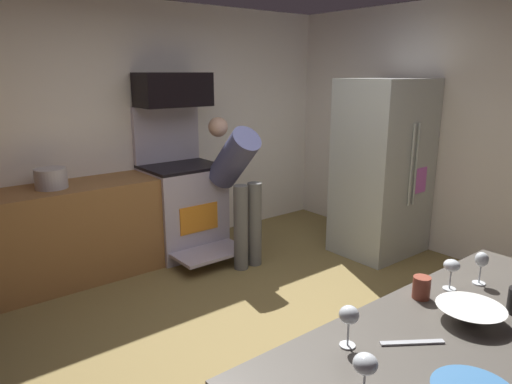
{
  "coord_description": "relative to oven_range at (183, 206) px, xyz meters",
  "views": [
    {
      "loc": [
        -1.99,
        -2.25,
        1.89
      ],
      "look_at": [
        0.04,
        0.3,
        1.05
      ],
      "focal_mm": 32.64,
      "sensor_mm": 36.0,
      "label": 1
    }
  ],
  "objects": [
    {
      "name": "person_cook",
      "position": [
        0.29,
        -0.6,
        0.36
      ],
      "size": [
        0.31,
        0.69,
        1.45
      ],
      "color": "slate",
      "rests_on": "ground"
    },
    {
      "name": "wine_glass_mid",
      "position": [
        -1.13,
        -3.23,
        0.51
      ],
      "size": [
        0.08,
        0.08,
        0.16
      ],
      "color": "silver",
      "rests_on": "counter_island"
    },
    {
      "name": "wine_glass_extra",
      "position": [
        -0.23,
        -3.27,
        0.51
      ],
      "size": [
        0.06,
        0.06,
        0.16
      ],
      "color": "silver",
      "rests_on": "counter_island"
    },
    {
      "name": "mixing_bowl_prep",
      "position": [
        -0.6,
        -3.42,
        0.42
      ],
      "size": [
        0.27,
        0.27,
        0.07
      ],
      "primitive_type": "cone",
      "rotation": [
        3.14,
        0.0,
        0.0
      ],
      "color": "white",
      "rests_on": "counter_island"
    },
    {
      "name": "refrigerator",
      "position": [
        1.67,
        -1.3,
        0.4
      ],
      "size": [
        0.88,
        0.73,
        1.83
      ],
      "color": "#BBC2BE",
      "rests_on": "ground"
    },
    {
      "name": "wine_glass_far",
      "position": [
        -0.39,
        -3.21,
        0.5
      ],
      "size": [
        0.07,
        0.07,
        0.15
      ],
      "color": "silver",
      "rests_on": "counter_island"
    },
    {
      "name": "mug_coffee",
      "position": [
        -0.58,
        -3.18,
        0.44
      ],
      "size": [
        0.08,
        0.08,
        0.1
      ],
      "primitive_type": "cylinder",
      "color": "brown",
      "rests_on": "counter_island"
    },
    {
      "name": "wall_back",
      "position": [
        -0.36,
        0.37,
        0.79
      ],
      "size": [
        5.2,
        0.12,
        2.6
      ],
      "primitive_type": "cube",
      "color": "white",
      "rests_on": "ground"
    },
    {
      "name": "microwave",
      "position": [
        -0.0,
        0.09,
        1.21
      ],
      "size": [
        0.74,
        0.38,
        0.34
      ],
      "primitive_type": "cube",
      "color": "black",
      "rests_on": "oven_range"
    },
    {
      "name": "oven_range",
      "position": [
        0.0,
        0.0,
        0.0
      ],
      "size": [
        0.76,
        1.05,
        1.55
      ],
      "color": "#BAB0C5",
      "rests_on": "ground"
    },
    {
      "name": "lower_cabinet_run",
      "position": [
        -1.26,
        0.01,
        -0.06
      ],
      "size": [
        2.4,
        0.6,
        0.9
      ],
      "primitive_type": "cube",
      "color": "#946336",
      "rests_on": "ground"
    },
    {
      "name": "wall_right",
      "position": [
        2.18,
        -1.97,
        0.79
      ],
      "size": [
        0.12,
        4.8,
        2.6
      ],
      "primitive_type": "cube",
      "color": "white",
      "rests_on": "ground"
    },
    {
      "name": "ground_plane",
      "position": [
        -0.36,
        -1.97,
        -0.52
      ],
      "size": [
        5.2,
        4.8,
        0.02
      ],
      "primitive_type": "cube",
      "color": "olive"
    },
    {
      "name": "wine_glass_near",
      "position": [
        -1.32,
        -3.45,
        0.51
      ],
      "size": [
        0.08,
        0.08,
        0.16
      ],
      "color": "silver",
      "rests_on": "counter_island"
    },
    {
      "name": "knife_paring",
      "position": [
        -0.93,
        -3.37,
        0.39
      ],
      "size": [
        0.22,
        0.16,
        0.01
      ],
      "primitive_type": "cube",
      "rotation": [
        0.0,
        0.0,
        2.54
      ],
      "color": "#B7BABF",
      "rests_on": "counter_island"
    },
    {
      "name": "stock_pot",
      "position": [
        -1.29,
        0.01,
        0.48
      ],
      "size": [
        0.27,
        0.27,
        0.18
      ],
      "primitive_type": "cylinder",
      "color": "#B5B0B7",
      "rests_on": "lower_cabinet_run"
    }
  ]
}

